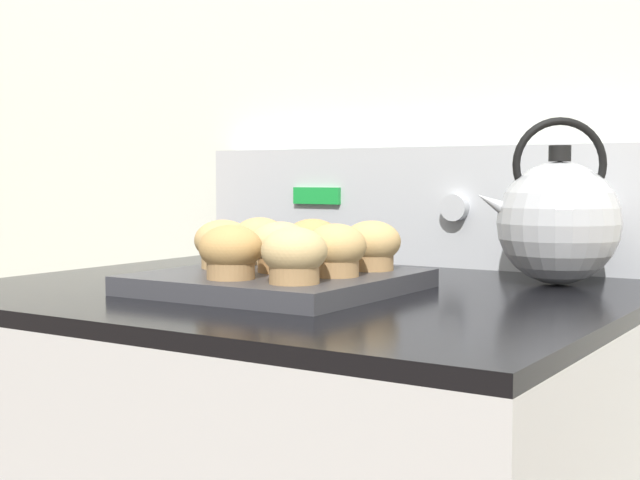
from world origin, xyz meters
TOP-DOWN VIEW (x-y plane):
  - wall_back at (0.00, 0.73)m, footprint 8.00×0.05m
  - control_panel at (0.00, 0.68)m, footprint 0.77×0.07m
  - muffin_pan at (-0.00, 0.30)m, footprint 0.28×0.28m
  - muffin_r0_c1 at (-0.01, 0.21)m, footprint 0.07×0.07m
  - muffin_r0_c2 at (0.08, 0.21)m, footprint 0.07×0.07m
  - muffin_r1_c0 at (-0.09, 0.30)m, footprint 0.07×0.07m
  - muffin_r1_c1 at (-0.00, 0.30)m, footprint 0.07×0.07m
  - muffin_r1_c2 at (0.08, 0.30)m, footprint 0.07×0.07m
  - muffin_r2_c0 at (-0.09, 0.37)m, footprint 0.07×0.07m
  - muffin_r2_c1 at (-0.01, 0.38)m, footprint 0.07×0.07m
  - muffin_r2_c2 at (0.08, 0.38)m, footprint 0.07×0.07m
  - tea_kettle at (0.26, 0.54)m, footprint 0.18×0.15m

SIDE VIEW (x-z plane):
  - muffin_pan at x=0.00m, z-range 0.94..0.96m
  - muffin_r0_c1 at x=-0.01m, z-range 0.96..1.02m
  - muffin_r0_c2 at x=0.08m, z-range 0.96..1.02m
  - muffin_r1_c0 at x=-0.09m, z-range 0.96..1.02m
  - muffin_r1_c1 at x=0.00m, z-range 0.96..1.02m
  - muffin_r1_c2 at x=0.08m, z-range 0.96..1.02m
  - muffin_r2_c0 at x=-0.09m, z-range 0.96..1.02m
  - muffin_r2_c1 at x=-0.01m, z-range 0.96..1.02m
  - muffin_r2_c2 at x=0.08m, z-range 0.96..1.02m
  - tea_kettle at x=0.26m, z-range 0.92..1.12m
  - control_panel at x=0.00m, z-range 0.94..1.12m
  - wall_back at x=0.00m, z-range 0.00..2.40m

